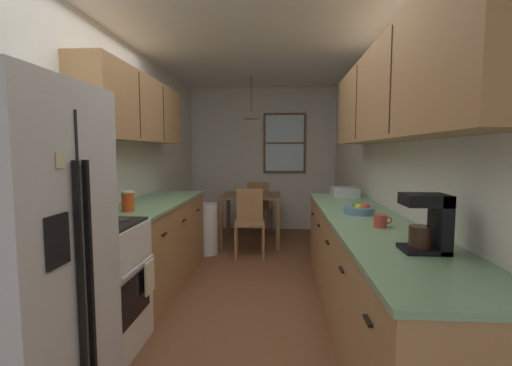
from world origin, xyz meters
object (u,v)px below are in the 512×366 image
Objects in this scene: dining_chair_far at (259,205)px; dish_rack at (345,192)px; stove_range at (91,288)px; storage_canister at (128,201)px; refrigerator at (12,266)px; coffee_maker at (430,222)px; fruit_bowl at (359,209)px; dining_table at (251,202)px; table_serving_bowl at (256,192)px; trash_bin at (207,229)px; mug_by_coffeemaker at (381,221)px; dining_chair_near at (250,218)px; microwave_over_range at (67,113)px.

dining_chair_far is 2.65× the size of dish_rack.
stove_range is 0.83m from storage_canister.
refrigerator reaches higher than coffee_maker.
dining_table is at bearing 114.31° from fruit_bowl.
dining_chair_far is 0.64m from table_serving_bowl.
coffee_maker is at bearing -58.43° from trash_bin.
dining_table is at bearing 74.34° from stove_range.
table_serving_bowl is at bearing -91.23° from dining_chair_far.
fruit_bowl is (-0.11, 1.10, -0.12)m from coffee_maker.
dining_chair_far is 4.35m from coffee_maker.
stove_range is at bearing -105.66° from dining_table.
dining_chair_far reaches higher than table_serving_bowl.
refrigerator reaches higher than table_serving_bowl.
coffee_maker is (1.21, -3.54, 0.42)m from dining_table.
mug_by_coffeemaker is at bearing -73.64° from dining_chair_far.
dish_rack is 1.75m from table_serving_bowl.
dining_table is at bearing 92.57° from dining_chair_near.
stove_range is at bearing -109.95° from dining_chair_near.
refrigerator is 2.97× the size of microwave_over_range.
storage_canister is (0.11, 0.64, -0.69)m from microwave_over_range.
dining_chair_near is 1.29× the size of trash_bin.
trash_bin is (-0.60, -0.01, -0.15)m from dining_chair_near.
table_serving_bowl is at bearing 86.20° from dining_chair_near.
refrigerator is 1.39m from storage_canister.
stove_range is 3.29m from table_serving_bowl.
refrigerator is 3.98m from table_serving_bowl.
coffee_maker is 0.88× the size of dish_rack.
microwave_over_range is at bearing -176.02° from mug_by_coffeemaker.
dining_table is at bearing -146.18° from table_serving_bowl.
stove_range is at bearing 167.83° from coffee_maker.
coffee_maker is 2.38× the size of mug_by_coffeemaker.
stove_range is at bearing -0.03° from microwave_over_range.
mug_by_coffeemaker reaches higher than trash_bin.
table_serving_bowl is at bearing 129.78° from dish_rack.
storage_canister reaches higher than fruit_bowl.
microwave_over_range reaches higher than stove_range.
dish_rack is (1.76, -0.66, 0.60)m from trash_bin.
refrigerator reaches higher than dish_rack.
refrigerator is 9.77× the size of storage_canister.
dining_table is 1.27× the size of trash_bin.
mug_by_coffeemaker is at bearing 24.36° from refrigerator.
dish_rack is at bearing -29.81° from dining_chair_near.
fruit_bowl is 0.75× the size of dish_rack.
stove_range is at bearing -96.83° from trash_bin.
storage_canister is at bearing -150.68° from dish_rack.
storage_canister is at bearing -107.31° from dining_chair_far.
fruit_bowl is (1.93, 1.40, 0.06)m from refrigerator.
trash_bin is 1.97m from dish_rack.
mug_by_coffeemaker is at bearing -13.92° from storage_canister.
refrigerator is at bearing -88.24° from storage_canister.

